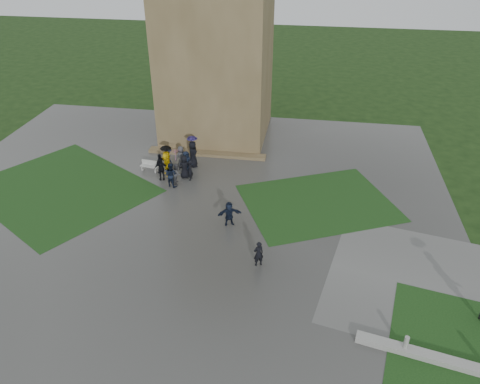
# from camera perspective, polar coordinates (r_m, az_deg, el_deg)

# --- Properties ---
(ground) EXTENTS (120.00, 120.00, 0.00)m
(ground) POSITION_cam_1_polar(r_m,az_deg,el_deg) (27.10, -8.99, -5.37)
(ground) COLOR black
(plaza) EXTENTS (34.00, 34.00, 0.02)m
(plaza) POSITION_cam_1_polar(r_m,az_deg,el_deg) (28.65, -7.83, -3.04)
(plaza) COLOR #383836
(plaza) RESTS_ON ground
(lawn_inset_left) EXTENTS (14.10, 13.46, 0.01)m
(lawn_inset_left) POSITION_cam_1_polar(r_m,az_deg,el_deg) (33.42, -20.99, 0.35)
(lawn_inset_left) COLOR #153512
(lawn_inset_left) RESTS_ON plaza
(lawn_inset_right) EXTENTS (11.12, 10.15, 0.01)m
(lawn_inset_right) POSITION_cam_1_polar(r_m,az_deg,el_deg) (30.13, 9.50, -1.30)
(lawn_inset_right) COLOR #153512
(lawn_inset_right) RESTS_ON plaza
(tower) EXTENTS (8.00, 8.00, 18.00)m
(tower) POSITION_cam_1_polar(r_m,az_deg,el_deg) (37.07, -3.00, 20.17)
(tower) COLOR brown
(tower) RESTS_ON ground
(tower_plinth) EXTENTS (9.00, 0.80, 0.22)m
(tower_plinth) POSITION_cam_1_polar(r_m,az_deg,el_deg) (35.78, -4.06, 4.71)
(tower_plinth) COLOR brown
(tower_plinth) RESTS_ON plaza
(bench) EXTENTS (1.34, 0.58, 0.75)m
(bench) POSITION_cam_1_polar(r_m,az_deg,el_deg) (33.92, -10.96, 3.17)
(bench) COLOR #A9A8A4
(bench) RESTS_ON plaza
(visitor_cluster) EXTENTS (2.92, 3.99, 2.51)m
(visitor_cluster) POSITION_cam_1_polar(r_m,az_deg,el_deg) (32.85, -7.84, 3.71)
(visitor_cluster) COLOR black
(visitor_cluster) RESTS_ON plaza
(pedestrian_mid) EXTENTS (1.49, 0.99, 1.51)m
(pedestrian_mid) POSITION_cam_1_polar(r_m,az_deg,el_deg) (27.32, -1.33, -2.63)
(pedestrian_mid) COLOR black
(pedestrian_mid) RESTS_ON plaza
(pedestrian_near) EXTENTS (0.64, 0.56, 1.47)m
(pedestrian_near) POSITION_cam_1_polar(r_m,az_deg,el_deg) (24.33, 2.26, -7.52)
(pedestrian_near) COLOR black
(pedestrian_near) RESTS_ON plaza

